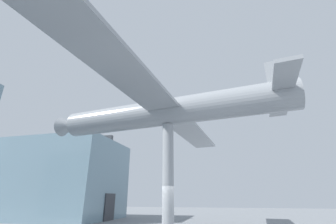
{
  "coord_description": "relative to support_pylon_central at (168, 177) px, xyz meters",
  "views": [
    {
      "loc": [
        -12.12,
        -3.05,
        1.93
      ],
      "look_at": [
        0.0,
        0.0,
        6.72
      ],
      "focal_mm": 24.0,
      "sensor_mm": 36.0,
      "label": 1
    }
  ],
  "objects": [
    {
      "name": "visitor_person",
      "position": [
        2.99,
        0.68,
        -1.93
      ],
      "size": [
        0.39,
        0.46,
        1.76
      ],
      "rotation": [
        0.0,
        0.0,
        4.17
      ],
      "color": "#4C4238",
      "rests_on": "ground_plane"
    },
    {
      "name": "suspended_airplane",
      "position": [
        0.02,
        0.18,
        3.77
      ],
      "size": [
        20.65,
        15.63,
        2.85
      ],
      "rotation": [
        0.0,
        0.0,
        -0.13
      ],
      "color": "#93999E",
      "rests_on": "support_pylon_central"
    },
    {
      "name": "support_pylon_central",
      "position": [
        0.0,
        0.0,
        0.0
      ],
      "size": [
        0.63,
        0.63,
        5.91
      ],
      "color": "#999EA3",
      "rests_on": "ground_plane"
    },
    {
      "name": "glass_pavilion_right",
      "position": [
        8.2,
        13.54,
        0.72
      ],
      "size": [
        8.05,
        11.91,
        7.93
      ],
      "color": "#7593A3",
      "rests_on": "ground_plane"
    }
  ]
}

